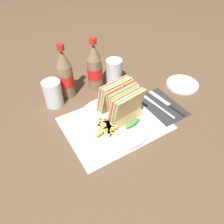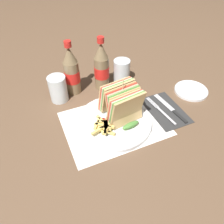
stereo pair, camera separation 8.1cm
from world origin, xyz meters
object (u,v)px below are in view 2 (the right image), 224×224
Objects in this scene: coke_bottle_near at (72,72)px; club_sandwich at (122,103)px; coke_bottle_far at (102,67)px; glass_near at (122,72)px; plate_main at (114,121)px; side_saucer at (191,90)px; fork at (163,113)px; knife at (170,108)px; glass_far at (58,90)px.

club_sandwich is at bearing -64.42° from coke_bottle_near.
glass_near is (0.10, 0.00, -0.05)m from coke_bottle_far.
side_saucer is at bearing 6.08° from plate_main.
fork is (0.16, -0.04, -0.07)m from club_sandwich.
knife is 0.82× the size of coke_bottle_near.
club_sandwich is 0.23m from coke_bottle_far.
club_sandwich is at bearing -48.67° from glass_far.
glass_near is (-0.10, 0.25, 0.05)m from knife.
side_saucer is at bearing -18.34° from glass_far.
glass_near is at bearing 64.52° from club_sandwich.
glass_near is (0.11, 0.22, -0.02)m from club_sandwich.
plate_main is at bearing 169.75° from knife.
glass_far is 0.57m from side_saucer.
coke_bottle_near is 0.23m from glass_near.
coke_bottle_near is (-0.32, 0.27, 0.09)m from knife.
side_saucer is (0.34, -0.19, -0.09)m from coke_bottle_far.
glass_near reaches higher than fork.
plate_main is 2.59× the size of glass_far.
knife is 1.76× the size of glass_near.
club_sandwich is at bearing 166.42° from knife.
coke_bottle_near is (-0.08, 0.25, 0.09)m from plate_main.
fork is 1.63× the size of glass_far.
club_sandwich is 1.21× the size of side_saucer.
club_sandwich is 0.36m from side_saucer.
club_sandwich is at bearing -174.84° from side_saucer.
fork reaches higher than knife.
glass_far is at bearing 161.66° from side_saucer.
coke_bottle_near is at bearing 172.49° from coke_bottle_far.
knife is 0.46m from glass_far.
glass_near is at bearing -4.13° from coke_bottle_near.
coke_bottle_far is 0.11m from glass_near.
coke_bottle_far is at bearing 87.23° from club_sandwich.
coke_bottle_near is 2.14× the size of glass_near.
knife is 0.16m from side_saucer.
coke_bottle_near reaches higher than knife.
coke_bottle_far is 1.62× the size of side_saucer.
coke_bottle_near reaches higher than plate_main.
plate_main is at bearing -121.06° from glass_near.
club_sandwich is (0.03, 0.01, 0.07)m from plate_main.
knife is 0.82× the size of coke_bottle_far.
glass_far reaches higher than knife.
glass_far is (-0.20, -0.01, -0.05)m from coke_bottle_far.
fork is 1.24× the size of side_saucer.
fork is at bearing -45.73° from coke_bottle_near.
coke_bottle_far is at bearing 121.98° from knife.
plate_main is 0.24m from knife.
coke_bottle_far is at bearing -179.65° from glass_near.
club_sandwich is 1.60× the size of glass_far.
fork is at bearing -15.06° from club_sandwich.
side_saucer reaches higher than knife.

